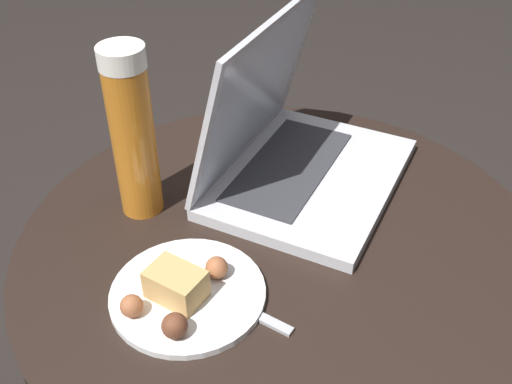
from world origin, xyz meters
TOP-DOWN VIEW (x-y plane):
  - table at (0.00, 0.00)m, footprint 0.71×0.71m
  - laptop at (0.12, 0.08)m, footprint 0.37×0.32m
  - beer_glass at (-0.08, 0.19)m, footprint 0.06×0.06m
  - snack_plate at (-0.16, 0.02)m, footprint 0.19×0.19m
  - fork at (-0.13, 0.01)m, footprint 0.05×0.20m

SIDE VIEW (x-z plane):
  - table at x=0.00m, z-range 0.12..0.67m
  - fork at x=-0.13m, z-range 0.54..0.55m
  - snack_plate at x=-0.16m, z-range 0.53..0.58m
  - laptop at x=0.12m, z-range 0.47..0.72m
  - beer_glass at x=-0.08m, z-range 0.54..0.79m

